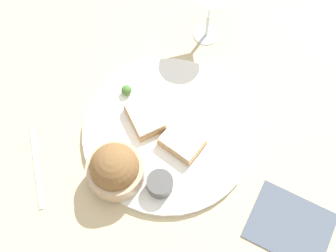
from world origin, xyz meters
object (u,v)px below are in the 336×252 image
at_px(sauce_ramekin, 160,184).
at_px(wine_glass, 210,5).
at_px(fork, 36,167).
at_px(cheese_toast_near, 145,117).
at_px(napkin, 291,225).
at_px(salad_bowl, 115,169).
at_px(cheese_toast_far, 182,142).

relative_size(sauce_ramekin, wine_glass, 0.36).
bearing_deg(fork, cheese_toast_near, -128.65).
distance_m(napkin, fork, 0.52).
bearing_deg(salad_bowl, fork, 19.48).
bearing_deg(napkin, cheese_toast_near, -11.84).
distance_m(wine_glass, fork, 0.50).
distance_m(cheese_toast_near, fork, 0.25).
relative_size(cheese_toast_far, wine_glass, 0.64).
distance_m(salad_bowl, cheese_toast_near, 0.14).
xyz_separation_m(wine_glass, napkin, (-0.33, 0.34, -0.10)).
bearing_deg(cheese_toast_near, fork, 51.35).
xyz_separation_m(sauce_ramekin, fork, (0.25, 0.07, -0.03)).
distance_m(cheese_toast_near, napkin, 0.36).
height_order(cheese_toast_near, wine_glass, wine_glass).
xyz_separation_m(sauce_ramekin, cheese_toast_near, (0.09, -0.12, -0.01)).
height_order(salad_bowl, cheese_toast_near, salad_bowl).
bearing_deg(salad_bowl, napkin, -169.92).
relative_size(cheese_toast_near, napkin, 0.68).
distance_m(cheese_toast_near, wine_glass, 0.28).
relative_size(sauce_ramekin, cheese_toast_far, 0.55).
xyz_separation_m(salad_bowl, sauce_ramekin, (-0.09, -0.02, -0.02)).
relative_size(cheese_toast_near, cheese_toast_far, 1.14).
bearing_deg(wine_glass, napkin, 133.96).
bearing_deg(cheese_toast_far, sauce_ramekin, 90.30).
relative_size(salad_bowl, sauce_ramekin, 2.16).
relative_size(sauce_ramekin, fork, 0.37).
distance_m(cheese_toast_near, cheese_toast_far, 0.09).
height_order(napkin, fork, same).
distance_m(cheese_toast_far, wine_glass, 0.30).
bearing_deg(cheese_toast_near, sauce_ramekin, 128.34).
height_order(wine_glass, fork, wine_glass).
distance_m(sauce_ramekin, cheese_toast_near, 0.15).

